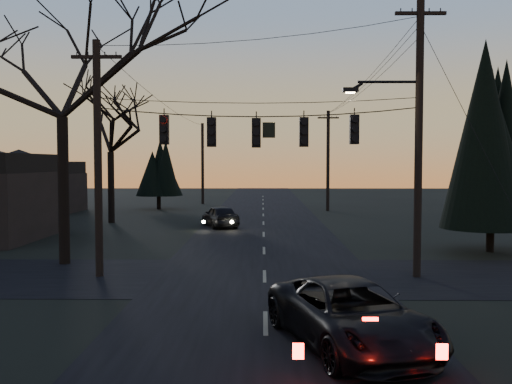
{
  "coord_description": "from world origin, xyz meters",
  "views": [
    {
      "loc": [
        -0.09,
        -10.45,
        4.15
      ],
      "look_at": [
        -0.29,
        7.87,
        3.19
      ],
      "focal_mm": 40.0,
      "sensor_mm": 36.0,
      "label": 1
    }
  ],
  "objects_px": {
    "utility_pole_right": "(417,277)",
    "bare_tree_left": "(61,57)",
    "suv_near": "(350,316)",
    "sedan_oncoming_a": "(220,216)",
    "utility_pole_far_r": "(328,211)",
    "utility_pole_far_l": "(203,204)",
    "evergreen_right": "(492,149)",
    "utility_pole_left": "(100,276)"
  },
  "relations": [
    {
      "from": "suv_near",
      "to": "sedan_oncoming_a",
      "type": "bearing_deg",
      "value": 83.85
    },
    {
      "from": "utility_pole_far_r",
      "to": "sedan_oncoming_a",
      "type": "height_order",
      "value": "utility_pole_far_r"
    },
    {
      "from": "utility_pole_left",
      "to": "utility_pole_far_l",
      "type": "height_order",
      "value": "utility_pole_left"
    },
    {
      "from": "evergreen_right",
      "to": "utility_pole_left",
      "type": "bearing_deg",
      "value": -160.4
    },
    {
      "from": "utility_pole_right",
      "to": "sedan_oncoming_a",
      "type": "xyz_separation_m",
      "value": [
        -8.28,
        15.73,
        0.7
      ]
    },
    {
      "from": "utility_pole_far_r",
      "to": "bare_tree_left",
      "type": "relative_size",
      "value": 0.71
    },
    {
      "from": "utility_pole_far_r",
      "to": "suv_near",
      "type": "relative_size",
      "value": 1.61
    },
    {
      "from": "suv_near",
      "to": "utility_pole_far_r",
      "type": "bearing_deg",
      "value": 66.94
    },
    {
      "from": "evergreen_right",
      "to": "suv_near",
      "type": "height_order",
      "value": "evergreen_right"
    },
    {
      "from": "bare_tree_left",
      "to": "suv_near",
      "type": "height_order",
      "value": "bare_tree_left"
    },
    {
      "from": "evergreen_right",
      "to": "utility_pole_right",
      "type": "bearing_deg",
      "value": -130.26
    },
    {
      "from": "utility_pole_right",
      "to": "utility_pole_left",
      "type": "relative_size",
      "value": 1.18
    },
    {
      "from": "utility_pole_far_l",
      "to": "sedan_oncoming_a",
      "type": "bearing_deg",
      "value": -80.96
    },
    {
      "from": "utility_pole_far_r",
      "to": "bare_tree_left",
      "type": "height_order",
      "value": "bare_tree_left"
    },
    {
      "from": "utility_pole_far_r",
      "to": "utility_pole_far_l",
      "type": "xyz_separation_m",
      "value": [
        -11.5,
        8.0,
        0.0
      ]
    },
    {
      "from": "utility_pole_far_r",
      "to": "bare_tree_left",
      "type": "xyz_separation_m",
      "value": [
        -13.65,
        -25.46,
        8.35
      ]
    },
    {
      "from": "utility_pole_right",
      "to": "sedan_oncoming_a",
      "type": "bearing_deg",
      "value": 117.75
    },
    {
      "from": "evergreen_right",
      "to": "sedan_oncoming_a",
      "type": "xyz_separation_m",
      "value": [
        -13.24,
        9.87,
        -4.07
      ]
    },
    {
      "from": "sedan_oncoming_a",
      "to": "bare_tree_left",
      "type": "bearing_deg",
      "value": 48.04
    },
    {
      "from": "bare_tree_left",
      "to": "sedan_oncoming_a",
      "type": "bearing_deg",
      "value": 67.81
    },
    {
      "from": "evergreen_right",
      "to": "utility_pole_far_l",
      "type": "bearing_deg",
      "value": 118.65
    },
    {
      "from": "utility_pole_far_l",
      "to": "evergreen_right",
      "type": "height_order",
      "value": "evergreen_right"
    },
    {
      "from": "utility_pole_far_l",
      "to": "suv_near",
      "type": "relative_size",
      "value": 1.52
    },
    {
      "from": "utility_pole_far_r",
      "to": "utility_pole_left",
      "type": "bearing_deg",
      "value": -112.33
    },
    {
      "from": "utility_pole_right",
      "to": "bare_tree_left",
      "type": "relative_size",
      "value": 0.84
    },
    {
      "from": "utility_pole_far_l",
      "to": "bare_tree_left",
      "type": "bearing_deg",
      "value": -93.69
    },
    {
      "from": "utility_pole_far_l",
      "to": "evergreen_right",
      "type": "relative_size",
      "value": 0.96
    },
    {
      "from": "utility_pole_left",
      "to": "sedan_oncoming_a",
      "type": "relative_size",
      "value": 2.07
    },
    {
      "from": "utility_pole_right",
      "to": "bare_tree_left",
      "type": "height_order",
      "value": "bare_tree_left"
    },
    {
      "from": "sedan_oncoming_a",
      "to": "suv_near",
      "type": "bearing_deg",
      "value": 81.4
    },
    {
      "from": "suv_near",
      "to": "sedan_oncoming_a",
      "type": "xyz_separation_m",
      "value": [
        -4.66,
        23.62,
        -0.03
      ]
    },
    {
      "from": "suv_near",
      "to": "sedan_oncoming_a",
      "type": "height_order",
      "value": "suv_near"
    },
    {
      "from": "utility_pole_far_r",
      "to": "utility_pole_far_l",
      "type": "relative_size",
      "value": 1.06
    },
    {
      "from": "utility_pole_far_r",
      "to": "suv_near",
      "type": "xyz_separation_m",
      "value": [
        -3.62,
        -35.89,
        0.73
      ]
    },
    {
      "from": "utility_pole_left",
      "to": "utility_pole_right",
      "type": "bearing_deg",
      "value": 0.0
    },
    {
      "from": "suv_near",
      "to": "utility_pole_far_l",
      "type": "bearing_deg",
      "value": 82.87
    },
    {
      "from": "evergreen_right",
      "to": "utility_pole_far_r",
      "type": "bearing_deg",
      "value": 102.64
    },
    {
      "from": "utility_pole_left",
      "to": "bare_tree_left",
      "type": "height_order",
      "value": "bare_tree_left"
    },
    {
      "from": "utility_pole_far_l",
      "to": "sedan_oncoming_a",
      "type": "relative_size",
      "value": 1.95
    },
    {
      "from": "utility_pole_far_r",
      "to": "evergreen_right",
      "type": "bearing_deg",
      "value": -77.36
    },
    {
      "from": "utility_pole_left",
      "to": "sedan_oncoming_a",
      "type": "distance_m",
      "value": 16.07
    },
    {
      "from": "utility_pole_far_l",
      "to": "suv_near",
      "type": "bearing_deg",
      "value": -79.82
    }
  ]
}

